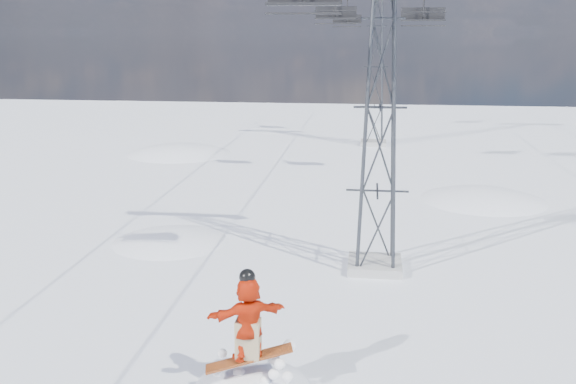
% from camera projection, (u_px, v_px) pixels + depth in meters
% --- Properties ---
extents(snow_terrain, '(39.00, 37.00, 22.00)m').
position_uv_depth(snow_terrain, '(273.00, 338.00, 37.56)').
color(snow_terrain, white).
rests_on(snow_terrain, ground).
extents(lift_tower_near, '(5.20, 1.80, 11.43)m').
position_uv_depth(lift_tower_near, '(380.00, 108.00, 20.49)').
color(lift_tower_near, '#999999').
rests_on(lift_tower_near, ground).
extents(lift_tower_far, '(5.20, 1.80, 11.43)m').
position_uv_depth(lift_tower_far, '(376.00, 67.00, 44.56)').
color(lift_tower_far, '#999999').
rests_on(lift_tower_far, ground).
extents(lift_chair_mid, '(2.21, 0.63, 2.73)m').
position_uv_depth(lift_chair_mid, '(423.00, 15.00, 32.29)').
color(lift_chair_mid, black).
rests_on(lift_chair_mid, ground).
extents(lift_chair_far, '(2.12, 0.61, 2.62)m').
position_uv_depth(lift_chair_far, '(336.00, 14.00, 32.78)').
color(lift_chair_far, black).
rests_on(lift_chair_far, ground).
extents(lift_chair_extra, '(2.13, 0.61, 2.64)m').
position_uv_depth(lift_chair_extra, '(347.00, 20.00, 47.55)').
color(lift_chair_extra, black).
rests_on(lift_chair_extra, ground).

